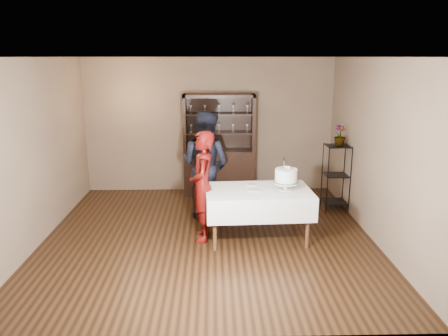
% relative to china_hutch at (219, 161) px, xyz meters
% --- Properties ---
extents(floor, '(5.00, 5.00, 0.00)m').
position_rel_china_hutch_xyz_m(floor, '(-0.20, -2.25, -0.66)').
color(floor, black).
rests_on(floor, ground).
extents(ceiling, '(5.00, 5.00, 0.00)m').
position_rel_china_hutch_xyz_m(ceiling, '(-0.20, -2.25, 2.04)').
color(ceiling, silver).
rests_on(ceiling, back_wall).
extents(back_wall, '(5.00, 0.02, 2.70)m').
position_rel_china_hutch_xyz_m(back_wall, '(-0.20, 0.25, 0.69)').
color(back_wall, brown).
rests_on(back_wall, floor).
extents(wall_left, '(0.02, 5.00, 2.70)m').
position_rel_china_hutch_xyz_m(wall_left, '(-2.70, -2.25, 0.69)').
color(wall_left, brown).
rests_on(wall_left, floor).
extents(wall_right, '(0.02, 5.00, 2.70)m').
position_rel_china_hutch_xyz_m(wall_right, '(2.30, -2.25, 0.69)').
color(wall_right, brown).
rests_on(wall_right, floor).
extents(china_hutch, '(1.40, 0.48, 2.00)m').
position_rel_china_hutch_xyz_m(china_hutch, '(0.00, 0.00, 0.00)').
color(china_hutch, black).
rests_on(china_hutch, floor).
extents(plant_etagere, '(0.42, 0.42, 1.20)m').
position_rel_china_hutch_xyz_m(plant_etagere, '(2.08, -1.05, -0.01)').
color(plant_etagere, black).
rests_on(plant_etagere, floor).
extents(cake_table, '(1.61, 1.04, 0.78)m').
position_rel_china_hutch_xyz_m(cake_table, '(0.55, -2.34, -0.07)').
color(cake_table, silver).
rests_on(cake_table, floor).
extents(woman, '(0.40, 0.61, 1.67)m').
position_rel_china_hutch_xyz_m(woman, '(-0.28, -2.31, 0.17)').
color(woman, '#3E0705').
rests_on(woman, floor).
extents(man, '(1.12, 1.05, 1.84)m').
position_rel_china_hutch_xyz_m(man, '(-0.26, -1.36, 0.26)').
color(man, black).
rests_on(man, floor).
extents(cake, '(0.37, 0.37, 0.51)m').
position_rel_china_hutch_xyz_m(cake, '(0.96, -2.36, 0.32)').
color(cake, silver).
rests_on(cake, cake_table).
extents(plate_near, '(0.25, 0.25, 0.01)m').
position_rel_china_hutch_xyz_m(plate_near, '(0.50, -2.37, 0.13)').
color(plate_near, silver).
rests_on(plate_near, cake_table).
extents(plate_far, '(0.21, 0.21, 0.01)m').
position_rel_china_hutch_xyz_m(plate_far, '(0.48, -2.09, 0.13)').
color(plate_far, silver).
rests_on(plate_far, cake_table).
extents(potted_plant, '(0.26, 0.26, 0.36)m').
position_rel_china_hutch_xyz_m(potted_plant, '(2.11, -1.04, 0.70)').
color(potted_plant, '#416A32').
rests_on(potted_plant, plant_etagere).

